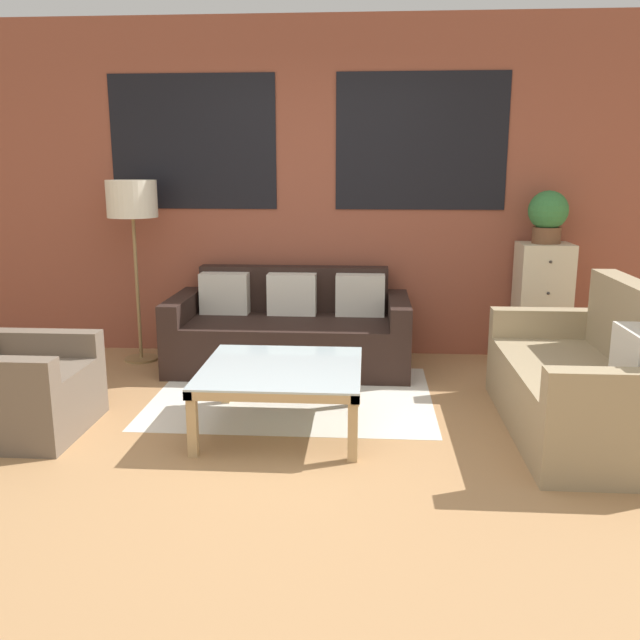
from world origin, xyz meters
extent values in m
plane|color=#AD7F51|center=(0.00, 0.00, 0.00)|extent=(16.00, 16.00, 0.00)
cube|color=brown|center=(0.00, 2.44, 1.40)|extent=(8.40, 0.08, 2.80)
cube|color=black|center=(-0.95, 2.39, 1.80)|extent=(1.40, 0.01, 1.10)
cube|color=black|center=(0.95, 2.39, 1.80)|extent=(1.40, 0.01, 1.10)
cube|color=silver|center=(0.01, 1.19, 0.00)|extent=(1.96, 1.48, 0.00)
cube|color=black|center=(-0.09, 1.82, 0.20)|extent=(1.59, 0.72, 0.40)
cube|color=black|center=(-0.09, 2.26, 0.39)|extent=(1.59, 0.16, 0.78)
cube|color=black|center=(-0.97, 1.90, 0.29)|extent=(0.16, 0.88, 0.58)
cube|color=black|center=(0.78, 1.90, 0.29)|extent=(0.16, 0.88, 0.58)
cube|color=beige|center=(-0.66, 2.10, 0.57)|extent=(0.40, 0.16, 0.34)
cube|color=silver|center=(-0.09, 2.10, 0.57)|extent=(0.40, 0.16, 0.34)
cube|color=beige|center=(0.47, 2.10, 0.57)|extent=(0.40, 0.16, 0.34)
cube|color=tan|center=(1.73, 0.65, 0.21)|extent=(0.64, 1.34, 0.42)
cube|color=tan|center=(2.13, 0.65, 0.46)|extent=(0.16, 1.34, 0.92)
cube|color=tan|center=(1.81, 1.39, 0.31)|extent=(0.80, 0.14, 0.62)
cube|color=tan|center=(1.81, -0.09, 0.31)|extent=(0.80, 0.14, 0.62)
cube|color=beige|center=(1.97, 0.20, 0.59)|extent=(0.16, 0.40, 0.34)
cube|color=#6B5B4C|center=(-1.52, 0.43, 0.20)|extent=(0.64, 0.51, 0.40)
cube|color=#6B5B4C|center=(-1.60, 0.76, 0.28)|extent=(0.80, 0.14, 0.56)
cube|color=silver|center=(0.01, 0.58, 0.40)|extent=(0.97, 0.97, 0.01)
cube|color=tan|center=(0.01, 0.12, 0.37)|extent=(0.97, 0.05, 0.05)
cube|color=tan|center=(0.01, 1.04, 0.37)|extent=(0.97, 0.05, 0.05)
cube|color=tan|center=(-0.45, 0.58, 0.37)|extent=(0.05, 0.97, 0.05)
cube|color=tan|center=(0.47, 0.58, 0.37)|extent=(0.05, 0.97, 0.05)
cube|color=tan|center=(-0.44, 0.13, 0.20)|extent=(0.06, 0.05, 0.39)
cube|color=tan|center=(0.46, 0.13, 0.20)|extent=(0.06, 0.05, 0.39)
cube|color=tan|center=(-0.44, 1.03, 0.20)|extent=(0.06, 0.06, 0.39)
cube|color=tan|center=(0.46, 1.03, 0.20)|extent=(0.06, 0.06, 0.39)
cylinder|color=olive|center=(-1.38, 2.04, 0.01)|extent=(0.28, 0.28, 0.02)
cylinder|color=olive|center=(-1.38, 2.04, 0.61)|extent=(0.03, 0.03, 1.18)
cylinder|color=beige|center=(-1.38, 2.04, 1.35)|extent=(0.40, 0.40, 0.30)
cube|color=beige|center=(1.95, 2.18, 0.50)|extent=(0.42, 0.36, 1.00)
sphere|color=#38332D|center=(1.95, 1.99, 0.87)|extent=(0.02, 0.02, 0.02)
sphere|color=#38332D|center=(1.95, 1.99, 0.62)|extent=(0.02, 0.02, 0.02)
sphere|color=#38332D|center=(1.95, 1.99, 0.37)|extent=(0.02, 0.02, 0.02)
sphere|color=#38332D|center=(1.95, 1.99, 0.12)|extent=(0.02, 0.02, 0.02)
cylinder|color=brown|center=(1.95, 2.18, 1.06)|extent=(0.22, 0.22, 0.13)
sphere|color=#387A3D|center=(1.95, 2.18, 1.26)|extent=(0.31, 0.31, 0.31)
camera|label=1|loc=(0.52, -3.37, 1.60)|focal=38.00mm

